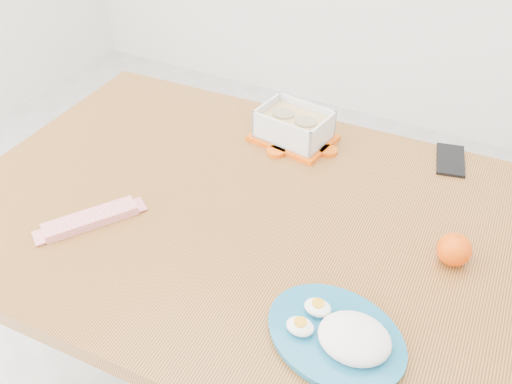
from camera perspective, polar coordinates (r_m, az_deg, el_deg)
The scene contains 7 objects.
ground at distance 1.87m, azimuth -5.38°, elevation -17.80°, with size 3.50×3.50×0.00m, color #B7B7B2.
dining_table at distance 1.28m, azimuth 0.00°, elevation -5.20°, with size 1.35×0.93×0.75m.
food_container at distance 1.43m, azimuth 3.80°, elevation 6.58°, with size 0.21×0.17×0.08m.
orange_fruit at distance 1.16m, azimuth 19.20°, elevation -5.44°, with size 0.07×0.07×0.07m, color #FF3F05.
rice_plate at distance 0.99m, azimuth 8.56°, elevation -13.92°, with size 0.31×0.31×0.07m.
candy_bar at distance 1.24m, azimuth -16.23°, elevation -2.61°, with size 0.20×0.05×0.02m, color red.
smartphone at distance 1.45m, azimuth 18.87°, elevation 3.06°, with size 0.06×0.13×0.01m, color black.
Camera 1 is at (0.63, -0.83, 1.55)m, focal length 40.00 mm.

